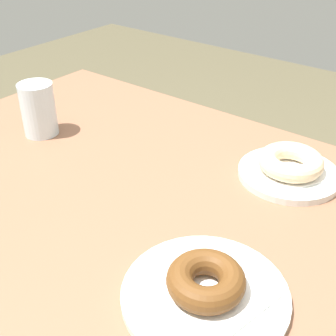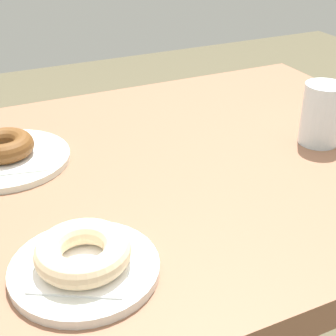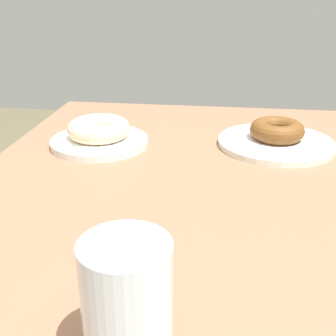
# 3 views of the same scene
# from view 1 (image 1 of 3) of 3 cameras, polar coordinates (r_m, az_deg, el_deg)

# --- Properties ---
(table) EXTENTS (1.11, 0.81, 0.75)m
(table) POSITION_cam_1_polar(r_m,az_deg,el_deg) (0.90, -5.16, -6.54)
(table) COLOR brown
(table) RESTS_ON ground_plane
(plate_sugar_ring) EXTENTS (0.20, 0.20, 0.01)m
(plate_sugar_ring) POSITION_cam_1_polar(r_m,az_deg,el_deg) (0.91, 15.14, -0.73)
(plate_sugar_ring) COLOR silver
(plate_sugar_ring) RESTS_ON table
(napkin_sugar_ring) EXTENTS (0.16, 0.16, 0.00)m
(napkin_sugar_ring) POSITION_cam_1_polar(r_m,az_deg,el_deg) (0.90, 15.21, -0.28)
(napkin_sugar_ring) COLOR white
(napkin_sugar_ring) RESTS_ON plate_sugar_ring
(donut_sugar_ring) EXTENTS (0.13, 0.13, 0.04)m
(donut_sugar_ring) POSITION_cam_1_polar(r_m,az_deg,el_deg) (0.89, 15.39, 0.78)
(donut_sugar_ring) COLOR beige
(donut_sugar_ring) RESTS_ON napkin_sugar_ring
(plate_chocolate_ring) EXTENTS (0.23, 0.23, 0.01)m
(plate_chocolate_ring) POSITION_cam_1_polar(r_m,az_deg,el_deg) (0.64, 4.74, -15.78)
(plate_chocolate_ring) COLOR silver
(plate_chocolate_ring) RESTS_ON table
(napkin_chocolate_ring) EXTENTS (0.18, 0.18, 0.00)m
(napkin_chocolate_ring) POSITION_cam_1_polar(r_m,az_deg,el_deg) (0.64, 4.77, -15.33)
(napkin_chocolate_ring) COLOR white
(napkin_chocolate_ring) RESTS_ON plate_chocolate_ring
(donut_chocolate_ring) EXTENTS (0.11, 0.11, 0.04)m
(donut_chocolate_ring) POSITION_cam_1_polar(r_m,az_deg,el_deg) (0.62, 4.86, -14.08)
(donut_chocolate_ring) COLOR brown
(donut_chocolate_ring) RESTS_ON napkin_chocolate_ring
(water_glass) EXTENTS (0.08, 0.08, 0.12)m
(water_glass) POSITION_cam_1_polar(r_m,az_deg,el_deg) (1.06, -16.20, 7.21)
(water_glass) COLOR silver
(water_glass) RESTS_ON table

